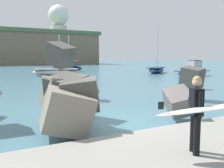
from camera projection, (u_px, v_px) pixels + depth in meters
The scene contains 9 objects.
ground_plane at pixel (122, 122), 9.05m from camera, with size 400.00×400.00×0.00m, color #42707F.
walkway_path at pixel (208, 158), 5.52m from camera, with size 48.00×4.40×0.24m, color gray.
breakwater_jetty at pixel (119, 85), 9.89m from camera, with size 27.09×7.92×3.11m.
surfer_with_board at pixel (199, 110), 5.28m from camera, with size 2.01×1.55×1.78m.
boat_near_left at pixel (156, 70), 38.15m from camera, with size 6.07×5.69×7.94m.
boat_near_centre at pixel (193, 71), 31.74m from camera, with size 5.40×2.38×2.08m.
boat_mid_left at pixel (67, 68), 41.59m from camera, with size 5.39×3.76×6.28m.
boat_mid_centre at pixel (56, 72), 32.41m from camera, with size 6.53×3.70×5.50m.
radar_dome at pixel (59, 18), 92.27m from camera, with size 7.91×7.91×11.00m.
Camera 1 is at (-4.42, -7.67, 2.41)m, focal length 38.55 mm.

